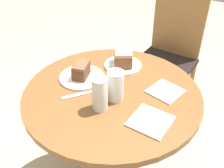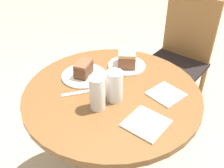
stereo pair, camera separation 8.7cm
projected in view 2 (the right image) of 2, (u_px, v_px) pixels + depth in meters
name	position (u px, v px, depth m)	size (l,w,h in m)	color
table	(112.00, 119.00, 1.32)	(0.83, 0.83, 0.74)	brown
chair	(176.00, 61.00, 1.95)	(0.42, 0.47, 0.93)	olive
plate_near	(84.00, 76.00, 1.31)	(0.22, 0.22, 0.01)	white
plate_far	(127.00, 66.00, 1.39)	(0.20, 0.20, 0.01)	white
cake_slice_near	(84.00, 69.00, 1.29)	(0.09, 0.12, 0.07)	brown
cake_slice_far	(127.00, 58.00, 1.36)	(0.13, 0.14, 0.08)	brown
glass_lemonade	(115.00, 88.00, 1.13)	(0.07, 0.07, 0.14)	beige
glass_water	(97.00, 95.00, 1.08)	(0.07, 0.07, 0.15)	silver
napkin_stack	(146.00, 123.00, 1.04)	(0.15, 0.15, 0.01)	silver
fork	(80.00, 93.00, 1.20)	(0.11, 0.15, 0.00)	silver
napkin_side	(166.00, 94.00, 1.19)	(0.16, 0.16, 0.01)	silver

